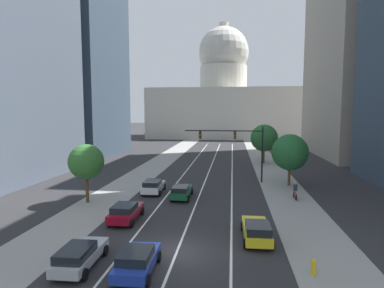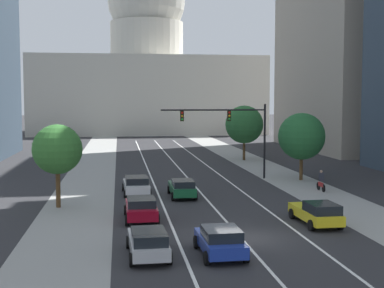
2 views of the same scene
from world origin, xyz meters
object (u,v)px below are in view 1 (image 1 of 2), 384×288
(car_yellow, at_px, (257,230))
(street_tree_near_right, at_px, (290,152))
(car_white, at_px, (153,186))
(street_tree_far_right, at_px, (264,138))
(car_silver, at_px, (80,255))
(fire_hydrant, at_px, (314,267))
(car_blue, at_px, (137,260))
(street_tree_near_left, at_px, (86,162))
(car_green, at_px, (182,191))
(traffic_signal_mast, at_px, (237,142))
(capitol_building, at_px, (223,100))
(cyclist, at_px, (295,191))
(car_crimson, at_px, (126,212))

(car_yellow, bearing_deg, street_tree_near_right, -17.95)
(car_white, bearing_deg, street_tree_far_right, -34.03)
(car_silver, distance_m, fire_hydrant, 13.10)
(car_blue, distance_m, street_tree_far_right, 41.17)
(street_tree_near_left, bearing_deg, car_green, 16.56)
(car_silver, height_order, traffic_signal_mast, traffic_signal_mast)
(fire_hydrant, bearing_deg, car_white, 128.82)
(car_white, bearing_deg, car_silver, 178.12)
(car_green, relative_size, street_tree_near_right, 0.72)
(car_green, bearing_deg, street_tree_near_left, 106.62)
(fire_hydrant, relative_size, street_tree_near_left, 0.16)
(car_yellow, relative_size, street_tree_far_right, 0.69)
(fire_hydrant, xyz_separation_m, street_tree_far_right, (0.96, 38.58, 3.95))
(capitol_building, relative_size, cyclist, 29.05)
(street_tree_near_right, bearing_deg, car_white, -160.43)
(car_white, relative_size, street_tree_far_right, 0.67)
(car_crimson, bearing_deg, car_green, -25.69)
(car_white, height_order, street_tree_far_right, street_tree_far_right)
(car_crimson, bearing_deg, street_tree_near_left, 49.18)
(street_tree_far_right, xyz_separation_m, street_tree_near_left, (-19.56, -26.81, -0.36))
(cyclist, height_order, street_tree_far_right, street_tree_far_right)
(car_crimson, height_order, traffic_signal_mast, traffic_signal_mast)
(fire_hydrant, relative_size, street_tree_far_right, 0.13)
(car_green, height_order, traffic_signal_mast, traffic_signal_mast)
(capitol_building, height_order, car_crimson, capitol_building)
(capitol_building, xyz_separation_m, traffic_signal_mast, (4.03, -72.81, -8.07))
(car_crimson, height_order, cyclist, cyclist)
(car_blue, bearing_deg, car_green, -1.57)
(car_green, relative_size, car_blue, 1.09)
(fire_hydrant, height_order, street_tree_near_left, street_tree_near_left)
(car_green, bearing_deg, street_tree_far_right, -23.64)
(cyclist, bearing_deg, street_tree_near_left, 99.04)
(car_green, xyz_separation_m, street_tree_far_right, (10.60, 24.14, 3.66))
(car_yellow, height_order, street_tree_near_right, street_tree_near_right)
(capitol_building, xyz_separation_m, car_white, (-5.15, -79.73, -12.42))
(street_tree_far_right, bearing_deg, street_tree_near_right, -85.17)
(car_green, height_order, car_blue, car_green)
(car_yellow, distance_m, street_tree_near_left, 17.81)
(car_green, xyz_separation_m, traffic_signal_mast, (5.75, 8.73, 4.37))
(car_green, relative_size, street_tree_far_right, 0.67)
(car_silver, bearing_deg, car_white, -1.82)
(car_silver, bearing_deg, fire_hydrant, -88.13)
(car_yellow, bearing_deg, car_green, 32.78)
(car_silver, distance_m, traffic_signal_mast, 26.07)
(car_green, bearing_deg, fire_hydrant, -146.23)
(car_green, xyz_separation_m, street_tree_near_left, (-8.96, -2.66, 3.29))
(capitol_building, xyz_separation_m, cyclist, (9.87, -80.33, -12.35))
(car_white, xyz_separation_m, traffic_signal_mast, (9.18, 6.92, 4.35))
(car_silver, distance_m, cyclist, 22.31)
(car_green, distance_m, fire_hydrant, 17.36)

